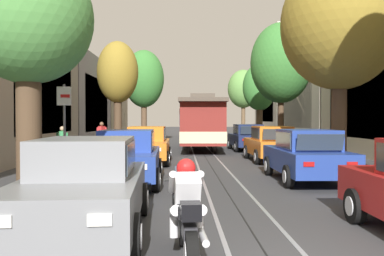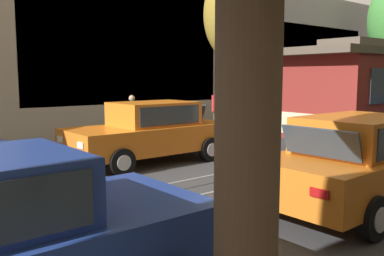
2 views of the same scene
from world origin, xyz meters
name	(u,v)px [view 1 (image 1 of 2)]	position (x,y,z in m)	size (l,w,h in m)	color
ground_plane	(203,153)	(0.00, 19.33, 0.00)	(160.00, 160.00, 0.00)	#38383A
trolley_track_rails	(200,149)	(0.00, 22.16, 0.00)	(1.14, 56.32, 0.01)	gray
building_facade_left	(31,88)	(-10.35, 21.48, 3.80)	(5.95, 48.02, 8.66)	beige
building_facade_right	(350,83)	(10.26, 23.99, 4.32)	(5.70, 48.02, 10.90)	#BCAD93
parked_car_grey_near_left	(85,186)	(-2.78, 2.47, 0.80)	(2.14, 4.42, 1.58)	slate
parked_car_blue_second_left	(127,157)	(-2.78, 7.85, 0.80)	(2.09, 4.40, 1.58)	#233D93
parked_car_orange_mid_left	(147,145)	(-2.66, 13.65, 0.80)	(2.01, 4.36, 1.58)	orange
parked_car_blue_second_right	(306,155)	(2.62, 8.27, 0.80)	(2.01, 4.36, 1.58)	#233D93
parked_car_orange_mid_right	(271,144)	(2.83, 14.32, 0.80)	(2.04, 4.38, 1.58)	orange
parked_car_navy_fourth_right	(248,137)	(2.80, 20.92, 0.80)	(2.09, 4.40, 1.58)	#19234C
street_tree_kerb_left_near	(28,22)	(-4.41, 4.47, 3.93)	(2.71, 2.85, 5.41)	#4C3826
street_tree_kerb_left_second	(118,74)	(-4.67, 18.71, 4.37)	(2.24, 2.34, 6.15)	#4C3826
street_tree_kerb_left_mid	(144,79)	(-4.31, 30.75, 5.19)	(3.33, 3.24, 7.62)	brown
street_tree_kerb_right_second	(340,25)	(4.25, 9.95, 5.14)	(4.00, 4.32, 7.45)	brown
street_tree_kerb_right_mid	(281,63)	(4.47, 19.46, 5.07)	(3.46, 3.62, 7.38)	#4C3826
street_tree_kerb_right_fourth	(259,89)	(4.58, 26.72, 4.16)	(2.48, 2.11, 5.99)	#4C3826
street_tree_kerb_right_far	(243,89)	(4.62, 35.17, 4.70)	(2.92, 2.90, 6.53)	brown
cable_car_trolley	(201,123)	(0.00, 20.90, 1.66)	(2.75, 9.16, 3.28)	maroon
motorcycle_with_rider	(187,214)	(-1.12, 1.04, 0.65)	(0.57, 1.99, 1.37)	black
pedestrian_on_left_pavement	(62,141)	(-6.83, 15.63, 0.88)	(0.55, 0.36, 1.56)	#282D38
pedestrian_on_right_pavement	(102,136)	(-5.54, 18.66, 0.99)	(0.55, 0.42, 1.74)	#4C4233
street_sign_post	(64,126)	(-4.20, 6.44, 1.73)	(0.36, 0.08, 2.79)	slate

